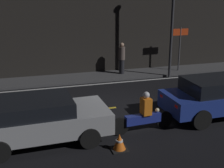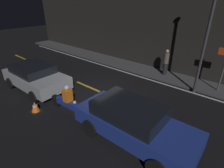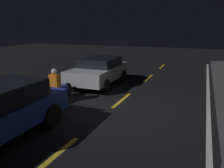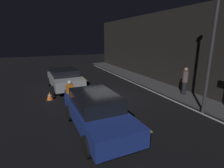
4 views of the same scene
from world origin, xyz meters
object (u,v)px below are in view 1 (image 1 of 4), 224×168
(shop_sign, at_px, (180,40))
(sedan_blue, at_px, (221,95))
(pedestrian, at_px, (122,58))
(traffic_cone_near, at_px, (119,142))
(street_lamp, at_px, (172,16))
(motorcycle, at_px, (143,116))
(hatchback_silver, at_px, (40,118))

(shop_sign, bearing_deg, sedan_blue, -104.00)
(shop_sign, bearing_deg, pedestrian, 175.85)
(pedestrian, distance_m, shop_sign, 3.38)
(traffic_cone_near, relative_size, shop_sign, 0.21)
(traffic_cone_near, xyz_separation_m, pedestrian, (2.58, 7.73, 0.73))
(pedestrian, bearing_deg, shop_sign, -4.15)
(traffic_cone_near, xyz_separation_m, street_lamp, (4.88, 6.64, 2.99))
(motorcycle, xyz_separation_m, shop_sign, (4.73, 6.51, 1.26))
(hatchback_silver, height_order, street_lamp, street_lamp)
(shop_sign, height_order, street_lamp, street_lamp)
(hatchback_silver, xyz_separation_m, motorcycle, (3.27, -0.26, -0.20))
(sedan_blue, xyz_separation_m, pedestrian, (-1.76, 6.30, 0.19))
(traffic_cone_near, bearing_deg, hatchback_silver, 150.13)
(hatchback_silver, relative_size, pedestrian, 2.46)
(motorcycle, distance_m, shop_sign, 8.15)
(hatchback_silver, bearing_deg, pedestrian, 51.90)
(sedan_blue, distance_m, pedestrian, 6.55)
(pedestrian, relative_size, street_lamp, 0.29)
(sedan_blue, xyz_separation_m, street_lamp, (0.54, 5.22, 2.45))
(traffic_cone_near, bearing_deg, shop_sign, 51.97)
(motorcycle, relative_size, pedestrian, 1.31)
(pedestrian, bearing_deg, traffic_cone_near, -108.50)
(sedan_blue, relative_size, traffic_cone_near, 8.76)
(motorcycle, bearing_deg, hatchback_silver, 171.48)
(shop_sign, bearing_deg, hatchback_silver, -141.97)
(hatchback_silver, bearing_deg, motorcycle, -6.52)
(traffic_cone_near, bearing_deg, pedestrian, 71.50)
(hatchback_silver, distance_m, street_lamp, 9.21)
(motorcycle, bearing_deg, street_lamp, 52.41)
(hatchback_silver, height_order, pedestrian, pedestrian)
(pedestrian, height_order, street_lamp, street_lamp)
(hatchback_silver, height_order, motorcycle, hatchback_silver)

